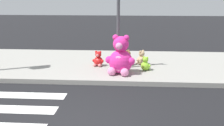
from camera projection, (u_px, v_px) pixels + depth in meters
The scene contains 8 objects.
sidewalk at pixel (93, 64), 10.17m from camera, with size 28.00×4.40×0.15m, color #9E9B93.
sign_pole at pixel (118, 19), 8.89m from camera, with size 0.56×0.11×3.20m.
plush_pink_large at pixel (120, 58), 8.61m from camera, with size 0.96×0.89×1.27m.
plush_lime at pixel (145, 65), 9.06m from camera, with size 0.34×0.35×0.49m.
plush_brown at pixel (127, 59), 9.68m from camera, with size 0.41×0.41×0.57m.
plush_teal at pixel (119, 54), 10.22m from camera, with size 0.52×0.53×0.73m.
plush_red at pixel (98, 60), 9.59m from camera, with size 0.42×0.39×0.55m.
plush_tan at pixel (141, 59), 9.79m from camera, with size 0.39×0.38×0.54m.
Camera 1 is at (1.41, -4.56, 2.67)m, focal length 42.77 mm.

